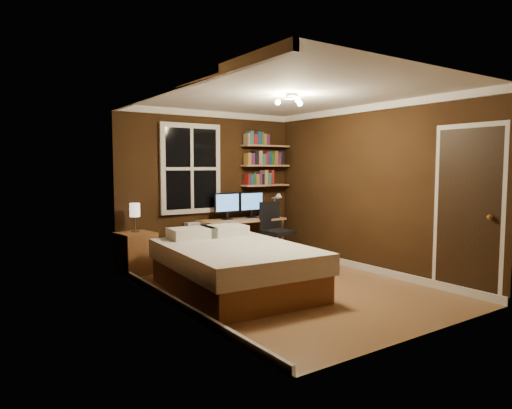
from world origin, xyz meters
TOP-DOWN VIEW (x-y plane):
  - floor at (0.00, 0.00)m, footprint 4.20×4.20m
  - wall_back at (0.00, 2.10)m, footprint 3.20×0.04m
  - wall_left at (-1.60, 0.00)m, footprint 0.04×4.20m
  - wall_right at (1.60, 0.00)m, footprint 0.04×4.20m
  - ceiling at (0.00, 0.00)m, footprint 3.20×4.20m
  - window at (-0.35, 2.06)m, footprint 1.06×0.06m
  - door at (1.59, -1.55)m, footprint 0.03×0.82m
  - door_knob at (1.55, -1.85)m, footprint 0.06×0.06m
  - ceiling_fixture at (0.00, -0.10)m, footprint 0.44×0.44m
  - bookshelf_lower at (1.08, 1.98)m, footprint 0.92×0.22m
  - books_row_lower at (1.08, 1.98)m, footprint 0.54×0.16m
  - bookshelf_middle at (1.08, 1.98)m, footprint 0.92×0.22m
  - books_row_middle at (1.08, 1.98)m, footprint 0.66×0.16m
  - bookshelf_upper at (1.08, 1.98)m, footprint 0.92×0.22m
  - books_row_upper at (1.08, 1.98)m, footprint 0.42×0.16m
  - bed at (-0.67, 0.22)m, footprint 1.71×2.27m
  - nightstand at (-1.38, 1.85)m, footprint 0.56×0.56m
  - bedside_lamp at (-1.38, 1.85)m, footprint 0.15×0.15m
  - radiator at (-0.27, 1.98)m, footprint 0.45×0.16m
  - desk at (0.47, 1.80)m, footprint 1.47×0.55m
  - monitor_left at (0.22, 1.88)m, footprint 0.48×0.12m
  - monitor_right at (0.71, 1.88)m, footprint 0.48×0.12m
  - desk_lamp at (1.07, 1.66)m, footprint 0.14×0.32m
  - office_chair at (0.88, 1.40)m, footprint 0.55×0.55m

SIDE VIEW (x-z plane):
  - floor at x=0.00m, z-range 0.00..0.00m
  - nightstand at x=-1.38m, z-range 0.00..0.61m
  - bed at x=-0.67m, z-range -0.05..0.68m
  - radiator at x=-0.27m, z-range 0.00..0.68m
  - office_chair at x=0.88m, z-range -0.12..0.88m
  - desk at x=0.47m, z-range 0.29..0.99m
  - bedside_lamp at x=-1.38m, z-range 0.61..1.05m
  - desk_lamp at x=1.07m, z-range 0.70..1.14m
  - monitor_left at x=0.22m, z-range 0.70..1.15m
  - monitor_right at x=0.71m, z-range 0.70..1.15m
  - door_knob at x=1.55m, z-range 0.97..1.03m
  - door at x=1.59m, z-range 0.00..2.05m
  - wall_back at x=0.00m, z-range 0.00..2.50m
  - wall_left at x=-1.60m, z-range 0.00..2.50m
  - wall_right at x=1.60m, z-range 0.00..2.50m
  - bookshelf_lower at x=1.08m, z-range 1.24..1.26m
  - books_row_lower at x=1.08m, z-range 1.26..1.49m
  - window at x=-0.35m, z-range 0.82..2.28m
  - bookshelf_middle at x=1.08m, z-range 1.59..1.61m
  - books_row_middle at x=1.08m, z-range 1.61..1.84m
  - bookshelf_upper at x=1.08m, z-range 1.94..1.96m
  - books_row_upper at x=1.08m, z-range 1.96..2.20m
  - ceiling_fixture at x=0.00m, z-range 2.31..2.49m
  - ceiling at x=0.00m, z-range 2.49..2.51m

